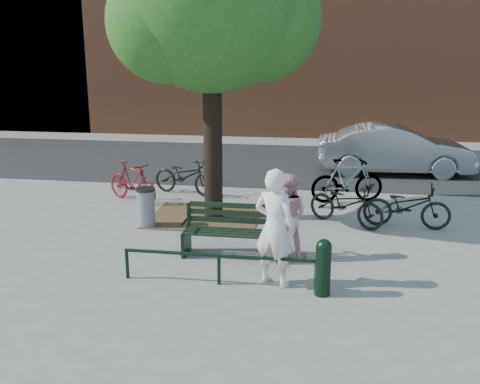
% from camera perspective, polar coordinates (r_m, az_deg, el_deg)
% --- Properties ---
extents(ground, '(90.00, 90.00, 0.00)m').
position_cam_1_polar(ground, '(9.60, -0.83, -6.88)').
color(ground, gray).
rests_on(ground, ground).
extents(dirt_pit, '(2.40, 2.00, 0.02)m').
position_cam_1_polar(dirt_pit, '(11.82, -3.77, -2.69)').
color(dirt_pit, brown).
rests_on(dirt_pit, ground).
extents(road, '(40.00, 7.00, 0.01)m').
position_cam_1_polar(road, '(17.72, 3.93, 3.13)').
color(road, black).
rests_on(road, ground).
extents(park_bench, '(1.74, 0.54, 0.97)m').
position_cam_1_polar(park_bench, '(9.51, -0.76, -4.02)').
color(park_bench, black).
rests_on(park_bench, ground).
extents(guard_railing, '(3.06, 0.06, 0.51)m').
position_cam_1_polar(guard_railing, '(8.35, -2.27, -7.27)').
color(guard_railing, black).
rests_on(guard_railing, ground).
extents(street_tree, '(4.20, 3.80, 6.50)m').
position_cam_1_polar(street_tree, '(11.27, -2.83, 19.18)').
color(street_tree, black).
rests_on(street_tree, ground).
extents(person_left, '(0.79, 0.66, 1.86)m').
position_cam_1_polar(person_left, '(8.20, 3.74, -3.82)').
color(person_left, silver).
rests_on(person_left, ground).
extents(person_right, '(0.78, 0.62, 1.52)m').
position_cam_1_polar(person_right, '(9.38, 5.04, -2.54)').
color(person_right, '#CC8C98').
rests_on(person_right, ground).
extents(bollard, '(0.24, 0.24, 0.88)m').
position_cam_1_polar(bollard, '(8.07, 8.86, -7.74)').
color(bollard, black).
rests_on(bollard, ground).
extents(litter_bin, '(0.40, 0.40, 0.83)m').
position_cam_1_polar(litter_bin, '(11.27, -10.00, -1.58)').
color(litter_bin, gray).
rests_on(litter_bin, ground).
extents(bicycle_a, '(1.92, 1.14, 0.95)m').
position_cam_1_polar(bicycle_a, '(13.72, -5.88, 1.71)').
color(bicycle_a, black).
rests_on(bicycle_a, ground).
extents(bicycle_b, '(1.66, 1.20, 0.99)m').
position_cam_1_polar(bicycle_b, '(13.24, -11.42, 1.10)').
color(bicycle_b, '#5D0D14').
rests_on(bicycle_b, ground).
extents(bicycle_c, '(1.79, 1.41, 0.91)m').
position_cam_1_polar(bicycle_c, '(11.42, 11.25, -1.24)').
color(bicycle_c, black).
rests_on(bicycle_c, ground).
extents(bicycle_d, '(1.85, 0.99, 1.07)m').
position_cam_1_polar(bicycle_d, '(13.14, 11.38, 1.19)').
color(bicycle_d, gray).
rests_on(bicycle_d, ground).
extents(bicycle_e, '(1.80, 0.77, 0.92)m').
position_cam_1_polar(bicycle_e, '(11.54, 17.37, -1.44)').
color(bicycle_e, black).
rests_on(bicycle_e, ground).
extents(parked_car, '(4.54, 1.77, 1.47)m').
position_cam_1_polar(parked_car, '(16.57, 16.15, 4.35)').
color(parked_car, gray).
rests_on(parked_car, ground).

